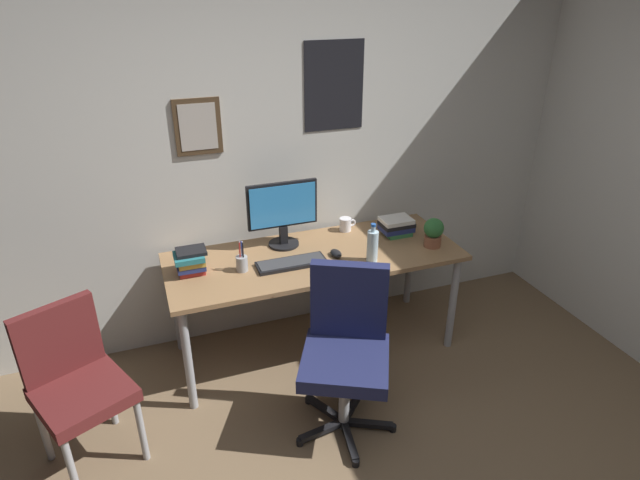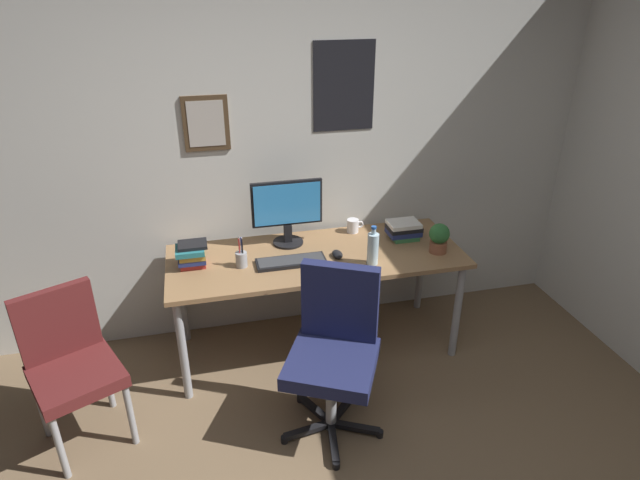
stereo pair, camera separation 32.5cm
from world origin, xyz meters
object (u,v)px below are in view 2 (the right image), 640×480
at_px(coffee_mug_near, 353,226).
at_px(office_chair, 335,344).
at_px(potted_plant, 439,237).
at_px(monitor, 287,210).
at_px(pen_cup, 241,259).
at_px(computer_mouse, 337,254).
at_px(keyboard, 291,262).
at_px(water_bottle, 373,248).
at_px(side_chair, 70,360).
at_px(book_stack_left, 404,230).
at_px(book_stack_right, 192,255).

bearing_deg(coffee_mug_near, office_chair, -111.85).
bearing_deg(potted_plant, office_chair, -147.07).
height_order(office_chair, monitor, monitor).
distance_m(potted_plant, pen_cup, 1.25).
relative_size(monitor, computer_mouse, 4.18).
bearing_deg(office_chair, keyboard, 101.39).
height_order(keyboard, water_bottle, water_bottle).
distance_m(monitor, water_bottle, 0.62).
height_order(water_bottle, coffee_mug_near, water_bottle).
bearing_deg(side_chair, computer_mouse, 14.11).
xyz_separation_m(coffee_mug_near, potted_plant, (0.44, -0.42, 0.06)).
height_order(potted_plant, pen_cup, pen_cup).
xyz_separation_m(coffee_mug_near, pen_cup, (-0.80, -0.32, 0.01)).
relative_size(side_chair, book_stack_left, 3.99).
relative_size(keyboard, pen_cup, 2.15).
xyz_separation_m(coffee_mug_near, book_stack_left, (0.30, -0.17, 0.01)).
relative_size(side_chair, coffee_mug_near, 7.34).
distance_m(office_chair, keyboard, 0.65).
bearing_deg(book_stack_right, book_stack_left, 2.79).
bearing_deg(book_stack_left, computer_mouse, -162.42).
distance_m(coffee_mug_near, book_stack_right, 1.12).
bearing_deg(keyboard, computer_mouse, 3.16).
xyz_separation_m(office_chair, monitor, (-0.09, 0.88, 0.43)).
bearing_deg(potted_plant, water_bottle, -173.74).
bearing_deg(potted_plant, side_chair, -172.08).
bearing_deg(keyboard, office_chair, -78.61).
relative_size(keyboard, book_stack_left, 1.96).
bearing_deg(coffee_mug_near, book_stack_left, -29.45).
relative_size(computer_mouse, book_stack_right, 0.58).
distance_m(monitor, computer_mouse, 0.44).
bearing_deg(keyboard, book_stack_right, 169.52).
bearing_deg(coffee_mug_near, potted_plant, -43.35).
relative_size(water_bottle, book_stack_right, 1.33).
height_order(computer_mouse, potted_plant, potted_plant).
distance_m(side_chair, book_stack_left, 2.15).
relative_size(keyboard, coffee_mug_near, 3.61).
xyz_separation_m(keyboard, water_bottle, (0.49, -0.12, 0.09)).
relative_size(monitor, coffee_mug_near, 3.86).
height_order(office_chair, water_bottle, water_bottle).
bearing_deg(office_chair, side_chair, 170.63).
bearing_deg(coffee_mug_near, book_stack_right, -167.61).
bearing_deg(potted_plant, keyboard, 175.86).
bearing_deg(keyboard, book_stack_left, 12.38).
bearing_deg(water_bottle, book_stack_right, 168.05).
relative_size(office_chair, pen_cup, 4.75).
relative_size(monitor, water_bottle, 1.82).
relative_size(keyboard, water_bottle, 1.70).
bearing_deg(side_chair, office_chair, -9.37).
relative_size(pen_cup, book_stack_right, 1.06).
relative_size(water_bottle, book_stack_left, 1.15).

